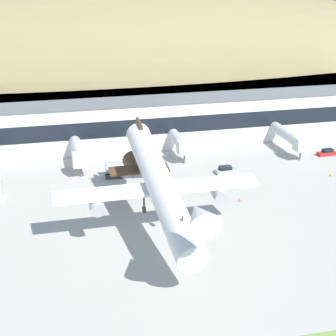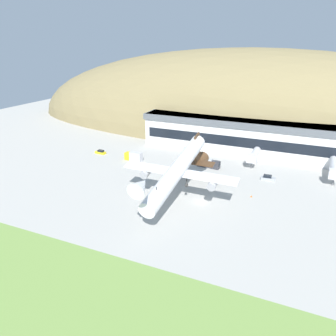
{
  "view_description": "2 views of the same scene",
  "coord_description": "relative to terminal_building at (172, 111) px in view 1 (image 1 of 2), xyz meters",
  "views": [
    {
      "loc": [
        -24.43,
        -81.31,
        41.94
      ],
      "look_at": [
        -3.26,
        2.14,
        10.57
      ],
      "focal_mm": 60.0,
      "sensor_mm": 36.0,
      "label": 1
    },
    {
      "loc": [
        24.96,
        -78.69,
        42.26
      ],
      "look_at": [
        -8.68,
        -2.84,
        9.99
      ],
      "focal_mm": 35.0,
      "sensor_mm": 36.0,
      "label": 2
    }
  ],
  "objects": [
    {
      "name": "ground_plane",
      "position": [
        -9.81,
        -49.21,
        -7.81
      ],
      "size": [
        328.85,
        328.85,
        0.0
      ],
      "primitive_type": "plane",
      "color": "#ADAAA3"
    },
    {
      "name": "hill_backdrop",
      "position": [
        -15.09,
        41.83,
        -7.81
      ],
      "size": [
        255.59,
        86.77,
        78.93
      ],
      "primitive_type": "ellipsoid",
      "color": "olive",
      "rests_on": "ground_plane"
    },
    {
      "name": "terminal_building",
      "position": [
        0.0,
        0.0,
        0.0
      ],
      "size": [
        99.31,
        15.25,
        13.8
      ],
      "color": "silver",
      "rests_on": "ground_plane"
    },
    {
      "name": "jetway_0",
      "position": [
        -24.85,
        -15.21,
        -3.82
      ],
      "size": [
        3.38,
        14.67,
        5.43
      ],
      "color": "silver",
      "rests_on": "ground_plane"
    },
    {
      "name": "jetway_1",
      "position": [
        -1.67,
        -13.73,
        -3.82
      ],
      "size": [
        3.38,
        11.9,
        5.43
      ],
      "color": "silver",
      "rests_on": "ground_plane"
    },
    {
      "name": "jetway_2",
      "position": [
        24.35,
        -16.07,
        -3.82
      ],
      "size": [
        3.38,
        16.3,
        5.43
      ],
      "color": "silver",
      "rests_on": "ground_plane"
    },
    {
      "name": "cargo_airplane",
      "position": [
        -15.67,
        -51.84,
        1.8
      ],
      "size": [
        32.81,
        45.8,
        12.84
      ],
      "color": "silver"
    },
    {
      "name": "service_car_1",
      "position": [
        5.19,
        -25.18,
        -7.13
      ],
      "size": [
        4.67,
        2.1,
        1.64
      ],
      "color": "#999EA3",
      "rests_on": "ground_plane"
    },
    {
      "name": "service_car_2",
      "position": [
        32.08,
        -19.63,
        -7.18
      ],
      "size": [
        4.48,
        1.94,
        1.52
      ],
      "color": "#B21E1E",
      "rests_on": "ground_plane"
    },
    {
      "name": "fuel_truck",
      "position": [
        -16.09,
        -21.89,
        -6.28
      ],
      "size": [
        8.43,
        3.01,
        3.23
      ],
      "color": "#333338",
      "rests_on": "ground_plane"
    },
    {
      "name": "traffic_cone_0",
      "position": [
        2.62,
        -40.03,
        -7.53
      ],
      "size": [
        0.52,
        0.52,
        0.58
      ],
      "color": "orange",
      "rests_on": "ground_plane"
    },
    {
      "name": "traffic_cone_1",
      "position": [
        25.98,
        -32.13,
        -7.53
      ],
      "size": [
        0.52,
        0.52,
        0.58
      ],
      "color": "orange",
      "rests_on": "ground_plane"
    }
  ]
}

